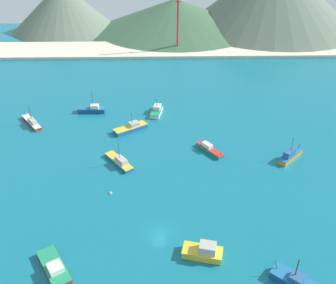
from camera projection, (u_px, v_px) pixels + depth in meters
name	position (u px, v px, depth m)	size (l,w,h in m)	color
ground	(159.00, 151.00, 96.82)	(260.00, 280.00, 0.50)	#146B7F
fishing_boat_0	(54.00, 267.00, 63.12)	(7.76, 9.53, 2.10)	red
fishing_boat_1	(292.00, 279.00, 60.78)	(7.01, 6.66, 5.95)	#14478C
fishing_boat_2	(209.00, 149.00, 95.66)	(6.78, 8.35, 2.02)	#198466
fishing_boat_3	(157.00, 111.00, 114.54)	(4.26, 8.27, 4.70)	silver
fishing_boat_4	(120.00, 161.00, 90.77)	(7.85, 9.38, 6.18)	#1E5BA8
fishing_boat_6	(290.00, 155.00, 92.52)	(7.97, 7.87, 6.30)	orange
fishing_boat_7	(131.00, 128.00, 105.26)	(9.97, 8.02, 5.62)	#1E5BA8
fishing_boat_8	(92.00, 109.00, 115.20)	(8.66, 2.83, 6.78)	#14478C
fishing_boat_9	(204.00, 251.00, 65.67)	(7.74, 4.77, 2.96)	gold
fishing_boat_10	(32.00, 122.00, 108.29)	(8.16, 9.92, 6.11)	red
buoy_1	(111.00, 193.00, 81.24)	(0.66, 0.66, 0.66)	silver
beach_strip	(159.00, 50.00, 169.26)	(247.00, 23.54, 1.20)	beige
hill_west	(63.00, 7.00, 196.27)	(56.21, 56.21, 24.27)	#60705B
hill_central	(175.00, 15.00, 195.52)	(90.49, 90.49, 16.83)	#3D6042
radio_tower	(178.00, 21.00, 161.12)	(2.69, 2.15, 26.86)	#B7332D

